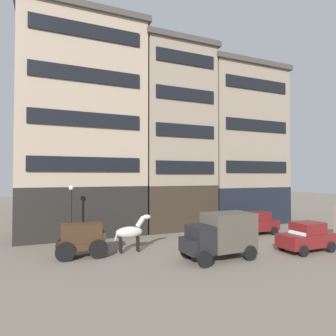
{
  "coord_description": "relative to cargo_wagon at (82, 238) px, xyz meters",
  "views": [
    {
      "loc": [
        -10.4,
        -15.19,
        4.8
      ],
      "look_at": [
        -3.16,
        2.0,
        5.3
      ],
      "focal_mm": 30.97,
      "sensor_mm": 36.0,
      "label": 1
    }
  ],
  "objects": [
    {
      "name": "draft_horse",
      "position": [
        2.95,
        -0.0,
        0.12
      ],
      "size": [
        2.35,
        0.68,
        2.3
      ],
      "color": "beige",
      "rests_on": "ground_plane"
    },
    {
      "name": "ground_plane",
      "position": [
        8.39,
        -2.62,
        -1.15
      ],
      "size": [
        120.0,
        120.0,
        0.0
      ],
      "primitive_type": "plane",
      "color": "slate"
    },
    {
      "name": "streetlamp_curbside",
      "position": [
        -0.41,
        3.22,
        1.52
      ],
      "size": [
        0.32,
        0.32,
        4.12
      ],
      "color": "black",
      "rests_on": "ground_plane"
    },
    {
      "name": "sedan_dark",
      "position": [
        13.3,
        -4.18,
        -0.23
      ],
      "size": [
        3.74,
        1.93,
        1.83
      ],
      "color": "maroon",
      "rests_on": "ground_plane"
    },
    {
      "name": "fire_hydrant_curbside",
      "position": [
        9.78,
        2.65,
        -0.72
      ],
      "size": [
        0.24,
        0.24,
        0.83
      ],
      "color": "maroon",
      "rests_on": "ground_plane"
    },
    {
      "name": "building_center_left",
      "position": [
        9.01,
        7.37,
        7.41
      ],
      "size": [
        7.04,
        6.42,
        17.01
      ],
      "color": "#33281E",
      "rests_on": "ground_plane"
    },
    {
      "name": "building_far_left",
      "position": [
        0.75,
        7.37,
        7.85
      ],
      "size": [
        10.18,
        6.42,
        17.91
      ],
      "color": "black",
      "rests_on": "ground_plane"
    },
    {
      "name": "cargo_wagon",
      "position": [
        0.0,
        0.0,
        0.0
      ],
      "size": [
        2.97,
        1.63,
        1.98
      ],
      "color": "#3D2819",
      "rests_on": "ground_plane"
    },
    {
      "name": "pedestrian_officer",
      "position": [
        10.9,
        2.0,
        -0.17
      ],
      "size": [
        0.5,
        0.5,
        1.79
      ],
      "color": "black",
      "rests_on": "ground_plane"
    },
    {
      "name": "sedan_light",
      "position": [
        13.88,
        1.35,
        -0.23
      ],
      "size": [
        3.72,
        1.9,
        1.83
      ],
      "color": "maroon",
      "rests_on": "ground_plane"
    },
    {
      "name": "delivery_truck_far",
      "position": [
        7.31,
        -3.5,
        0.28
      ],
      "size": [
        4.42,
        2.3,
        2.62
      ],
      "color": "black",
      "rests_on": "ground_plane"
    },
    {
      "name": "building_center_right",
      "position": [
        16.65,
        7.37,
        6.94
      ],
      "size": [
        8.95,
        6.42,
        16.09
      ],
      "color": "black",
      "rests_on": "ground_plane"
    }
  ]
}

